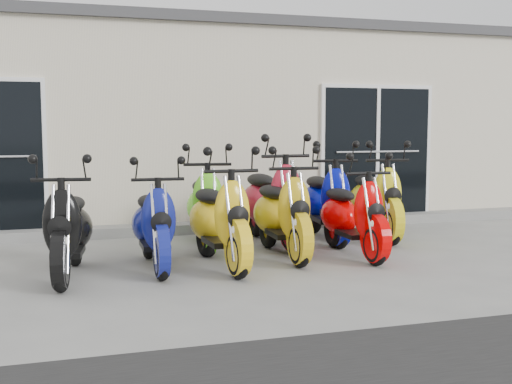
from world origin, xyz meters
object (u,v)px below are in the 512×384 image
(scooter_front_orange_a, at_px, (220,206))
(scooter_front_orange_b, at_px, (282,201))
(scooter_front_red, at_px, (353,204))
(scooter_front_blue, at_px, (154,212))
(scooter_back_yellow, at_px, (376,189))
(scooter_back_green, at_px, (205,195))
(scooter_front_black, at_px, (68,215))
(scooter_back_red, at_px, (272,189))
(scooter_back_blue, at_px, (326,190))

(scooter_front_orange_a, xyz_separation_m, scooter_front_orange_b, (0.88, 0.32, -0.01))
(scooter_front_red, bearing_deg, scooter_front_orange_b, 166.84)
(scooter_front_blue, height_order, scooter_front_orange_a, scooter_front_orange_a)
(scooter_back_yellow, bearing_deg, scooter_front_orange_b, -144.68)
(scooter_front_blue, height_order, scooter_back_yellow, scooter_back_yellow)
(scooter_front_orange_a, bearing_deg, scooter_back_green, 81.55)
(scooter_front_black, distance_m, scooter_front_blue, 0.96)
(scooter_back_yellow, bearing_deg, scooter_front_black, -155.58)
(scooter_front_red, relative_size, scooter_back_yellow, 0.93)
(scooter_front_blue, distance_m, scooter_back_green, 1.42)
(scooter_front_blue, bearing_deg, scooter_back_yellow, 18.97)
(scooter_front_red, bearing_deg, scooter_front_black, -177.35)
(scooter_front_orange_b, bearing_deg, scooter_front_blue, -171.99)
(scooter_front_orange_a, bearing_deg, scooter_front_red, 0.46)
(scooter_front_orange_b, xyz_separation_m, scooter_back_red, (0.16, 0.85, 0.07))
(scooter_front_blue, xyz_separation_m, scooter_back_yellow, (3.39, 1.12, 0.06))
(scooter_front_orange_b, bearing_deg, scooter_front_orange_a, -158.77)
(scooter_back_red, bearing_deg, scooter_back_yellow, -0.55)
(scooter_back_blue, bearing_deg, scooter_front_orange_a, -139.68)
(scooter_front_orange_a, xyz_separation_m, scooter_back_green, (0.11, 1.26, -0.00))
(scooter_front_blue, distance_m, scooter_back_blue, 2.83)
(scooter_back_blue, bearing_deg, scooter_front_black, -153.46)
(scooter_front_orange_b, distance_m, scooter_back_yellow, 2.00)
(scooter_back_red, bearing_deg, scooter_back_blue, 1.56)
(scooter_front_black, bearing_deg, scooter_back_red, 31.93)
(scooter_back_red, distance_m, scooter_back_blue, 0.83)
(scooter_front_black, bearing_deg, scooter_front_orange_a, 9.28)
(scooter_back_yellow, bearing_deg, scooter_back_green, -172.41)
(scooter_back_blue, xyz_separation_m, scooter_back_yellow, (0.79, 0.00, -0.00))
(scooter_front_black, relative_size, scooter_back_blue, 0.94)
(scooter_front_orange_a, relative_size, scooter_back_red, 0.92)
(scooter_front_blue, height_order, scooter_back_red, scooter_back_red)
(scooter_front_black, xyz_separation_m, scooter_front_orange_b, (2.56, 0.37, 0.02))
(scooter_front_orange_b, distance_m, scooter_front_red, 0.89)
(scooter_front_orange_a, height_order, scooter_front_orange_b, scooter_front_orange_a)
(scooter_back_green, xyz_separation_m, scooter_back_yellow, (2.54, -0.01, 0.01))
(scooter_back_red, bearing_deg, scooter_front_orange_a, -134.35)
(scooter_back_red, height_order, scooter_back_yellow, scooter_back_red)
(scooter_back_green, bearing_deg, scooter_front_red, -26.73)
(scooter_front_black, height_order, scooter_front_orange_a, scooter_front_orange_a)
(scooter_front_red, xyz_separation_m, scooter_back_blue, (0.11, 1.12, 0.06))
(scooter_back_red, bearing_deg, scooter_front_red, -58.97)
(scooter_front_red, height_order, scooter_back_yellow, scooter_back_yellow)
(scooter_front_black, relative_size, scooter_back_yellow, 0.95)
(scooter_back_green, bearing_deg, scooter_front_orange_a, -86.90)
(scooter_front_blue, relative_size, scooter_front_orange_a, 0.93)
(scooter_front_black, bearing_deg, scooter_back_green, 43.74)
(scooter_front_red, bearing_deg, scooter_front_blue, 179.79)
(scooter_back_red, bearing_deg, scooter_front_black, -158.86)
(scooter_front_black, height_order, scooter_back_yellow, scooter_back_yellow)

